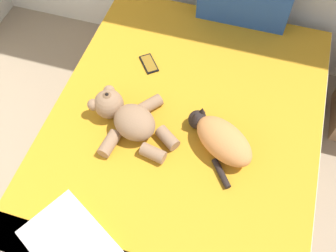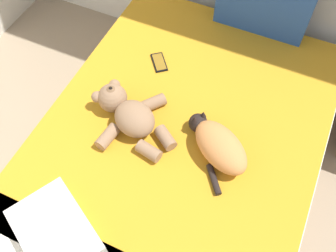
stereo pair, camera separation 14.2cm
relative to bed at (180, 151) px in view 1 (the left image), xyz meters
The scene contains 5 objects.
bed is the anchor object (origin of this frame).
cat 0.38m from the bed, 11.36° to the right, with size 0.40×0.39×0.15m.
teddy_bear 0.42m from the bed, 167.84° to the right, with size 0.53×0.44×0.17m.
cell_phone 0.55m from the bed, 128.99° to the left, with size 0.15×0.16×0.01m.
throw_pillow 0.85m from the bed, 110.57° to the right, with size 0.40×0.28×0.11m, color white.
Camera 1 is at (2.02, 1.68, 2.18)m, focal length 40.57 mm.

